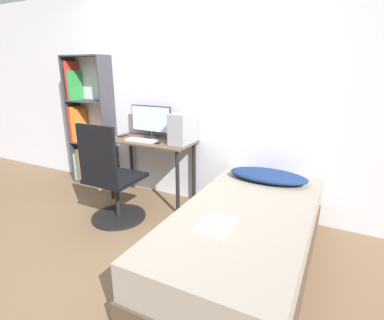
{
  "coord_description": "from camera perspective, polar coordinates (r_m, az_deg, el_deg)",
  "views": [
    {
      "loc": [
        1.73,
        -1.73,
        1.59
      ],
      "look_at": [
        0.49,
        0.7,
        0.75
      ],
      "focal_mm": 28.0,
      "sensor_mm": 36.0,
      "label": 1
    }
  ],
  "objects": [
    {
      "name": "monitor",
      "position": [
        3.73,
        -7.85,
        7.46
      ],
      "size": [
        0.56,
        0.19,
        0.39
      ],
      "color": "black",
      "rests_on": "desk"
    },
    {
      "name": "magazine",
      "position": [
        2.22,
        4.58,
        -12.17
      ],
      "size": [
        0.24,
        0.32,
        0.01
      ],
      "color": "silver",
      "rests_on": "bed"
    },
    {
      "name": "bed",
      "position": [
        2.57,
        9.73,
        -14.66
      ],
      "size": [
        1.02,
        2.04,
        0.5
      ],
      "color": "#4C3D2D",
      "rests_on": "ground_plane"
    },
    {
      "name": "keyboard",
      "position": [
        3.56,
        -9.7,
        3.7
      ],
      "size": [
        0.37,
        0.14,
        0.02
      ],
      "color": "silver",
      "rests_on": "desk"
    },
    {
      "name": "desk",
      "position": [
        3.63,
        -7.74,
        1.66
      ],
      "size": [
        1.05,
        0.5,
        0.77
      ],
      "color": "brown",
      "rests_on": "ground_plane"
    },
    {
      "name": "pillow",
      "position": [
        3.1,
        14.28,
        -2.91
      ],
      "size": [
        0.78,
        0.36,
        0.11
      ],
      "color": "navy",
      "rests_on": "bed"
    },
    {
      "name": "ground_plane",
      "position": [
        2.91,
        -15.71,
        -16.63
      ],
      "size": [
        14.0,
        14.0,
        0.0
      ],
      "primitive_type": "plane",
      "color": "brown"
    },
    {
      "name": "wall_back",
      "position": [
        3.61,
        -1.8,
        11.75
      ],
      "size": [
        8.0,
        0.05,
        2.5
      ],
      "color": "silver",
      "rests_on": "ground_plane"
    },
    {
      "name": "office_chair",
      "position": [
        3.25,
        -15.05,
        -4.76
      ],
      "size": [
        0.58,
        0.58,
        1.08
      ],
      "color": "black",
      "rests_on": "ground_plane"
    },
    {
      "name": "phone",
      "position": [
        3.89,
        -12.97,
        4.57
      ],
      "size": [
        0.07,
        0.14,
        0.01
      ],
      "color": "black",
      "rests_on": "desk"
    },
    {
      "name": "pc_tower",
      "position": [
        3.4,
        -1.77,
        6.1
      ],
      "size": [
        0.2,
        0.36,
        0.34
      ],
      "color": "#99999E",
      "rests_on": "desk"
    },
    {
      "name": "bookshelf",
      "position": [
        4.44,
        -19.79,
        6.53
      ],
      "size": [
        0.66,
        0.26,
        1.75
      ],
      "color": "#38383D",
      "rests_on": "ground_plane"
    },
    {
      "name": "mouse",
      "position": [
        3.43,
        -6.52,
        3.31
      ],
      "size": [
        0.06,
        0.09,
        0.02
      ],
      "color": "black",
      "rests_on": "desk"
    }
  ]
}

